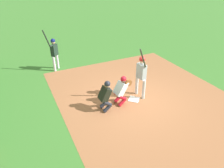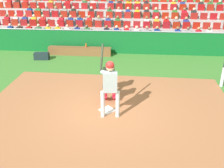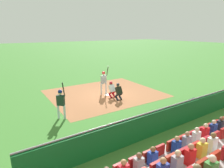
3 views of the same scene
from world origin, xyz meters
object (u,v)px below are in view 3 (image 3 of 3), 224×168
object	(u,v)px
batter_at_plate	(104,80)
equipment_duffel_bag	(193,102)
home_plate_marker	(108,95)
dugout_bench	(188,111)
water_bottle_on_bench	(185,107)
catcher_crouching	(112,88)
on_deck_batter	(61,101)
home_plate_umpire	(119,91)

from	to	relation	value
batter_at_plate	equipment_duffel_bag	bearing A→B (deg)	-52.43
equipment_duffel_bag	home_plate_marker	bearing A→B (deg)	123.59
dugout_bench	water_bottle_on_bench	bearing A→B (deg)	-179.41
catcher_crouching	equipment_duffel_bag	size ratio (longest dim) A/B	1.66
home_plate_marker	equipment_duffel_bag	bearing A→B (deg)	-51.28
dugout_bench	on_deck_batter	world-z (taller)	on_deck_batter
equipment_duffel_bag	batter_at_plate	bearing A→B (deg)	122.44
home_plate_marker	equipment_duffel_bag	xyz separation A→B (m)	(3.97, -4.96, 0.16)
on_deck_batter	equipment_duffel_bag	bearing A→B (deg)	-17.75
home_plate_umpire	equipment_duffel_bag	distance (m)	5.31
home_plate_marker	catcher_crouching	distance (m)	0.93
home_plate_umpire	on_deck_batter	distance (m)	4.71
batter_at_plate	on_deck_batter	bearing A→B (deg)	-149.36
home_plate_marker	on_deck_batter	distance (m)	5.16
home_plate_umpire	water_bottle_on_bench	bearing A→B (deg)	-69.28
home_plate_umpire	catcher_crouching	bearing A→B (deg)	97.23
catcher_crouching	dugout_bench	distance (m)	5.69
dugout_bench	catcher_crouching	bearing A→B (deg)	112.36
batter_at_plate	catcher_crouching	size ratio (longest dim) A/B	1.85
catcher_crouching	equipment_duffel_bag	distance (m)	5.91
batter_at_plate	equipment_duffel_bag	size ratio (longest dim) A/B	3.08
catcher_crouching	dugout_bench	world-z (taller)	catcher_crouching
equipment_duffel_bag	on_deck_batter	xyz separation A→B (m)	(-8.50, 2.72, 0.93)
home_plate_umpire	batter_at_plate	bearing A→B (deg)	96.76
home_plate_marker	catcher_crouching	size ratio (longest dim) A/B	0.35
catcher_crouching	equipment_duffel_bag	bearing A→B (deg)	-47.38
home_plate_umpire	on_deck_batter	size ratio (longest dim) A/B	0.56
catcher_crouching	on_deck_batter	world-z (taller)	on_deck_batter
batter_at_plate	dugout_bench	bearing A→B (deg)	-70.02
water_bottle_on_bench	equipment_duffel_bag	world-z (taller)	water_bottle_on_bench
home_plate_umpire	water_bottle_on_bench	size ratio (longest dim) A/B	6.21
catcher_crouching	equipment_duffel_bag	xyz separation A→B (m)	(3.99, -4.33, -0.53)
equipment_duffel_bag	on_deck_batter	distance (m)	8.97
dugout_bench	equipment_duffel_bag	distance (m)	2.04
catcher_crouching	water_bottle_on_bench	xyz separation A→B (m)	(1.79, -5.24, -0.16)
water_bottle_on_bench	on_deck_batter	xyz separation A→B (m)	(-6.31, 3.63, 0.56)
home_plate_umpire	dugout_bench	bearing A→B (deg)	-65.32
home_plate_umpire	equipment_duffel_bag	world-z (taller)	home_plate_umpire
home_plate_umpire	dugout_bench	world-z (taller)	home_plate_umpire
batter_at_plate	equipment_duffel_bag	distance (m)	6.80
catcher_crouching	water_bottle_on_bench	distance (m)	5.54
home_plate_marker	home_plate_umpire	distance (m)	1.54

